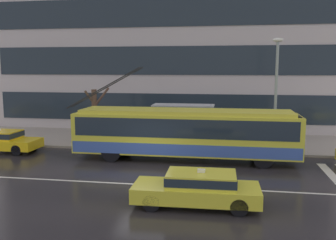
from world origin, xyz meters
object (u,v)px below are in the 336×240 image
(trolleybus, at_px, (185,132))
(street_tree_bare, at_px, (95,113))
(taxi_oncoming_near, at_px, (198,187))
(street_lamp, at_px, (276,85))
(pedestrian_at_shelter, at_px, (127,116))
(bus_shelter, at_px, (184,114))
(pedestrian_approaching_curb, at_px, (205,119))
(taxi_queued_behind_bus, at_px, (0,140))

(trolleybus, distance_m, street_tree_bare, 7.11)
(taxi_oncoming_near, bearing_deg, street_lamp, 67.28)
(taxi_oncoming_near, height_order, pedestrian_at_shelter, pedestrian_at_shelter)
(bus_shelter, relative_size, pedestrian_approaching_curb, 2.00)
(street_lamp, bearing_deg, bus_shelter, 162.56)
(bus_shelter, distance_m, pedestrian_at_shelter, 4.05)
(taxi_queued_behind_bus, bearing_deg, pedestrian_at_shelter, 32.06)
(taxi_queued_behind_bus, bearing_deg, pedestrian_approaching_curb, 18.58)
(taxi_queued_behind_bus, distance_m, street_tree_bare, 5.91)
(trolleybus, xyz_separation_m, bus_shelter, (-0.55, 3.80, 0.49))
(taxi_queued_behind_bus, height_order, street_lamp, street_lamp)
(trolleybus, bearing_deg, street_lamp, 22.69)
(taxi_oncoming_near, bearing_deg, pedestrian_approaching_curb, 92.34)
(street_lamp, bearing_deg, pedestrian_at_shelter, 166.37)
(street_tree_bare, bearing_deg, pedestrian_at_shelter, 34.49)
(pedestrian_at_shelter, xyz_separation_m, pedestrian_approaching_curb, (5.36, -0.14, -0.01))
(trolleybus, distance_m, pedestrian_approaching_curb, 4.32)
(trolleybus, relative_size, pedestrian_at_shelter, 6.31)
(taxi_oncoming_near, height_order, pedestrian_approaching_curb, pedestrian_approaching_curb)
(taxi_oncoming_near, bearing_deg, pedestrian_at_shelter, 117.55)
(bus_shelter, bearing_deg, pedestrian_approaching_curb, 17.52)
(bus_shelter, xyz_separation_m, street_tree_bare, (-5.80, -0.66, 0.07))
(taxi_oncoming_near, height_order, bus_shelter, bus_shelter)
(taxi_queued_behind_bus, bearing_deg, bus_shelter, 18.72)
(pedestrian_approaching_curb, height_order, street_tree_bare, street_tree_bare)
(pedestrian_approaching_curb, bearing_deg, taxi_oncoming_near, -87.66)
(taxi_oncoming_near, relative_size, street_lamp, 0.71)
(taxi_queued_behind_bus, distance_m, street_lamp, 16.67)
(trolleybus, xyz_separation_m, pedestrian_at_shelter, (-4.55, 4.38, 0.19))
(taxi_queued_behind_bus, xyz_separation_m, street_tree_bare, (4.91, 2.97, 1.39))
(bus_shelter, xyz_separation_m, pedestrian_at_shelter, (-4.00, 0.57, -0.30))
(bus_shelter, relative_size, pedestrian_at_shelter, 1.94)
(street_tree_bare, bearing_deg, pedestrian_approaching_curb, 8.67)
(pedestrian_at_shelter, distance_m, pedestrian_approaching_curb, 5.36)
(pedestrian_at_shelter, relative_size, street_tree_bare, 0.56)
(street_tree_bare, bearing_deg, street_lamp, -5.41)
(pedestrian_at_shelter, bearing_deg, street_lamp, -13.63)
(pedestrian_approaching_curb, xyz_separation_m, street_lamp, (4.15, -2.16, 2.31))
(pedestrian_at_shelter, relative_size, street_lamp, 0.31)
(trolleybus, xyz_separation_m, pedestrian_approaching_curb, (0.81, 4.24, 0.18))
(trolleybus, height_order, street_lamp, street_lamp)
(pedestrian_approaching_curb, bearing_deg, bus_shelter, -162.48)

